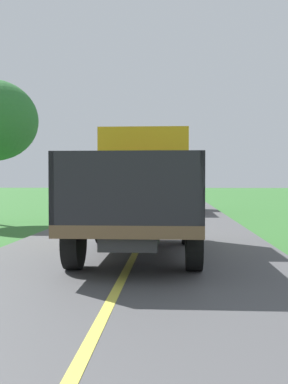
# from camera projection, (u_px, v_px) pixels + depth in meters

# --- Properties ---
(banana_truck_near) EXTENTS (2.38, 5.82, 2.80)m
(banana_truck_near) POSITION_uv_depth(u_px,v_px,m) (143.00, 188.00, 10.56)
(banana_truck_near) COLOR #2D2D30
(banana_truck_near) RESTS_ON road_surface
(banana_truck_far) EXTENTS (2.38, 5.85, 2.80)m
(banana_truck_far) POSITION_uv_depth(u_px,v_px,m) (162.00, 183.00, 24.35)
(banana_truck_far) COLOR #2D2D30
(banana_truck_far) RESTS_ON road_surface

